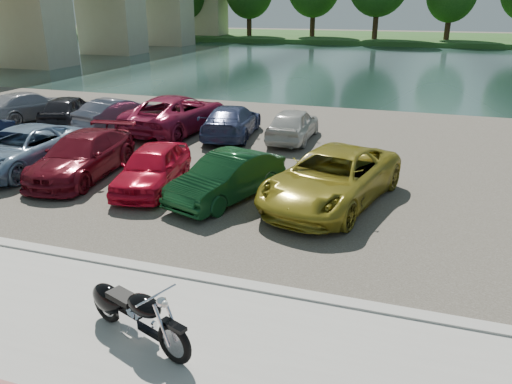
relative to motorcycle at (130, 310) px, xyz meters
The scene contains 18 objects.
ground 0.66m from the motorcycle, ahead, with size 200.00×200.00×0.00m, color #595447.
promenade 1.18m from the motorcycle, 70.82° to the right, with size 60.00×6.00×0.10m, color #A5A29B.
kerb 2.09m from the motorcycle, 80.08° to the left, with size 60.00×0.30×0.14m, color #A5A29B.
parking_lot 11.02m from the motorcycle, 88.18° to the left, with size 60.00×18.00×0.04m, color #403B33.
river 40.00m from the motorcycle, 89.50° to the left, with size 120.00×40.00×0.00m, color #172A27.
far_bank 72.00m from the motorcycle, 89.72° to the left, with size 120.00×24.00×0.60m, color #214719.
motorcycle is the anchor object (origin of this frame).
car_2 10.41m from the motorcycle, 140.62° to the left, with size 2.24×4.85×1.35m, color #7893AF.
car_3 8.77m from the motorcycle, 130.88° to the left, with size 1.86×4.57×1.33m, color maroon.
car_4 7.07m from the motorcycle, 116.24° to the left, with size 1.51×3.76×1.28m, color red.
car_5 6.25m from the motorcycle, 96.91° to the left, with size 1.34×3.83×1.26m, color #0F3819.
car_6 7.12m from the motorcycle, 73.55° to the left, with size 2.40×5.21×1.45m, color olive.
car_7 18.24m from the motorcycle, 135.81° to the left, with size 1.80×4.43×1.29m, color #9798A0.
car_8 16.49m from the motorcycle, 130.69° to the left, with size 1.55×3.85×1.31m, color black.
car_9 15.04m from the motorcycle, 123.38° to the left, with size 1.37×3.92×1.29m, color slate.
car_10 13.98m from the motorcycle, 113.59° to the left, with size 2.54×5.52×1.53m, color maroon.
car_11 13.06m from the motorcycle, 103.68° to the left, with size 1.79×4.40×1.28m, color navy.
car_12 12.93m from the motorcycle, 92.62° to the left, with size 1.52×3.78×1.29m, color beige.
Camera 1 is at (3.68, -5.78, 5.16)m, focal length 35.00 mm.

